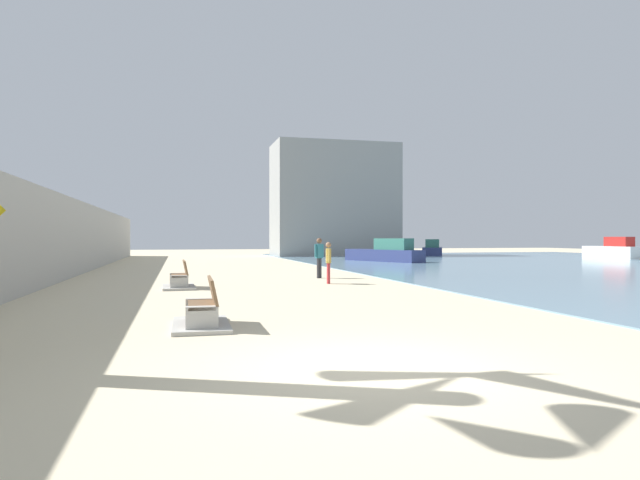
% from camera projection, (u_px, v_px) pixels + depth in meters
% --- Properties ---
extents(ground_plane, '(120.00, 120.00, 0.00)m').
position_uv_depth(ground_plane, '(237.00, 277.00, 25.07)').
color(ground_plane, beige).
extents(seawall, '(0.80, 64.00, 3.55)m').
position_uv_depth(seawall, '(56.00, 238.00, 23.22)').
color(seawall, '#ADAAA3').
rests_on(seawall, ground).
extents(bench_near, '(1.13, 2.11, 0.98)m').
position_uv_depth(bench_near, '(202.00, 315.00, 11.12)').
color(bench_near, '#ADAAA3').
rests_on(bench_near, ground).
extents(bench_far, '(1.15, 2.12, 0.98)m').
position_uv_depth(bench_far, '(180.00, 282.00, 19.64)').
color(bench_far, '#ADAAA3').
rests_on(bench_far, ground).
extents(person_walking, '(0.47, 0.32, 1.76)m').
position_uv_depth(person_walking, '(319.00, 255.00, 24.50)').
color(person_walking, '#333338').
rests_on(person_walking, ground).
extents(person_standing, '(0.23, 0.52, 1.61)m').
position_uv_depth(person_standing, '(328.00, 260.00, 21.53)').
color(person_standing, '#B22D33').
rests_on(person_standing, ground).
extents(boat_mid_bay, '(4.08, 5.68, 1.58)m').
position_uv_depth(boat_mid_bay, '(433.00, 249.00, 55.27)').
color(boat_mid_bay, navy).
rests_on(boat_mid_bay, water_bay).
extents(boat_far_right, '(4.13, 6.93, 1.69)m').
position_uv_depth(boat_far_right, '(385.00, 253.00, 40.83)').
color(boat_far_right, navy).
rests_on(boat_far_right, water_bay).
extents(boat_far_left, '(1.73, 5.23, 1.81)m').
position_uv_depth(boat_far_left, '(613.00, 250.00, 47.01)').
color(boat_far_left, white).
rests_on(boat_far_left, water_bay).
extents(harbor_building, '(12.00, 6.00, 10.97)m').
position_uv_depth(harbor_building, '(334.00, 200.00, 55.24)').
color(harbor_building, gray).
rests_on(harbor_building, ground).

